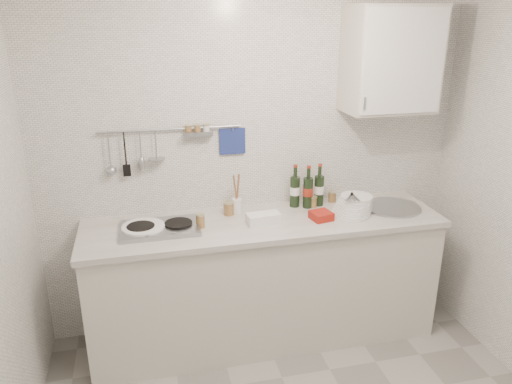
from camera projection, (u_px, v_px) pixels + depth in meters
back_wall at (254, 161)px, 3.54m from camera, size 3.00×0.02×2.50m
counter at (265, 283)px, 3.55m from camera, size 2.44×0.64×0.96m
wall_rail at (169, 143)px, 3.32m from camera, size 0.98×0.09×0.34m
wall_cabinet at (391, 59)px, 3.33m from camera, size 0.60×0.38×0.70m
plate_stack_hob at (142, 229)px, 3.19m from camera, size 0.30×0.29×0.04m
plate_stack_sink at (354, 206)px, 3.47m from camera, size 0.30×0.28×0.13m
wine_bottles at (307, 186)px, 3.57m from camera, size 0.25×0.12×0.31m
butter_dish at (263, 218)px, 3.33m from camera, size 0.23×0.13×0.07m
strawberry_punnet at (321, 216)px, 3.39m from camera, size 0.15×0.15×0.05m
utensil_crock at (237, 204)px, 3.48m from camera, size 0.07×0.07×0.29m
jar_a at (229, 208)px, 3.46m from camera, size 0.07×0.07×0.10m
jar_b at (332, 197)px, 3.69m from camera, size 0.06×0.06×0.08m
jar_c at (313, 201)px, 3.60m from camera, size 0.06×0.06×0.08m
jar_d at (200, 221)px, 3.26m from camera, size 0.06×0.06×0.09m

